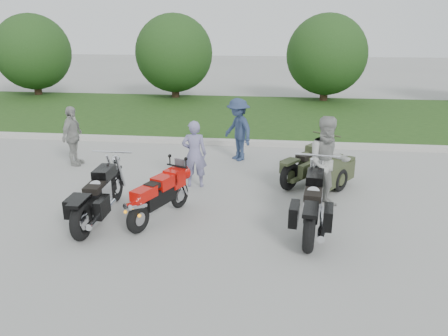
# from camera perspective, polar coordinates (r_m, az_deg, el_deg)

# --- Properties ---
(ground) EXTENTS (80.00, 80.00, 0.00)m
(ground) POSITION_cam_1_polar(r_m,az_deg,el_deg) (8.22, -6.65, -8.31)
(ground) COLOR #A1A19C
(ground) RESTS_ON ground
(curb) EXTENTS (60.00, 0.30, 0.15)m
(curb) POSITION_cam_1_polar(r_m,az_deg,el_deg) (13.72, -0.98, 3.44)
(curb) COLOR #B7B4AC
(curb) RESTS_ON ground
(grass_strip) EXTENTS (60.00, 8.00, 0.14)m
(grass_strip) POSITION_cam_1_polar(r_m,az_deg,el_deg) (17.72, 0.83, 7.00)
(grass_strip) COLOR #355B1F
(grass_strip) RESTS_ON ground
(tree_far_left) EXTENTS (3.60, 3.60, 4.00)m
(tree_far_left) POSITION_cam_1_polar(r_m,az_deg,el_deg) (23.78, -23.69, 13.70)
(tree_far_left) COLOR #3F2B1C
(tree_far_left) RESTS_ON ground
(tree_mid_left) EXTENTS (3.60, 3.60, 4.00)m
(tree_mid_left) POSITION_cam_1_polar(r_m,az_deg,el_deg) (21.20, -6.53, 14.66)
(tree_mid_left) COLOR #3F2B1C
(tree_mid_left) RESTS_ON ground
(tree_mid_right) EXTENTS (3.60, 3.60, 4.00)m
(tree_mid_right) POSITION_cam_1_polar(r_m,az_deg,el_deg) (20.77, 13.27, 14.21)
(tree_mid_right) COLOR #3F2B1C
(tree_mid_right) RESTS_ON ground
(sportbike_red) EXTENTS (0.88, 1.77, 0.89)m
(sportbike_red) POSITION_cam_1_polar(r_m,az_deg,el_deg) (8.52, -8.57, -3.54)
(sportbike_red) COLOR black
(sportbike_red) RESTS_ON ground
(cruiser_left) EXTENTS (0.41, 2.46, 0.95)m
(cruiser_left) POSITION_cam_1_polar(r_m,az_deg,el_deg) (8.76, -16.14, -3.73)
(cruiser_left) COLOR black
(cruiser_left) RESTS_ON ground
(cruiser_right) EXTENTS (0.56, 2.56, 0.99)m
(cruiser_right) POSITION_cam_1_polar(r_m,az_deg,el_deg) (8.19, 11.53, -4.80)
(cruiser_right) COLOR black
(cruiser_right) RESTS_ON ground
(cruiser_sidecar) EXTENTS (1.80, 2.08, 0.86)m
(cruiser_sidecar) POSITION_cam_1_polar(r_m,az_deg,el_deg) (10.43, 12.53, -0.21)
(cruiser_sidecar) COLOR black
(cruiser_sidecar) RESTS_ON ground
(person_stripe) EXTENTS (0.61, 0.43, 1.57)m
(person_stripe) POSITION_cam_1_polar(r_m,az_deg,el_deg) (10.08, -3.89, 1.83)
(person_stripe) COLOR gray
(person_stripe) RESTS_ON ground
(person_grey) EXTENTS (1.06, 0.90, 1.91)m
(person_grey) POSITION_cam_1_polar(r_m,az_deg,el_deg) (9.17, 13.36, 0.70)
(person_grey) COLOR #9A9B96
(person_grey) RESTS_ON ground
(person_denim) EXTENTS (1.20, 1.27, 1.72)m
(person_denim) POSITION_cam_1_polar(r_m,az_deg,el_deg) (12.00, 1.85, 5.04)
(person_denim) COLOR navy
(person_denim) RESTS_ON ground
(person_back) EXTENTS (0.42, 0.95, 1.59)m
(person_back) POSITION_cam_1_polar(r_m,az_deg,el_deg) (12.24, -19.18, 3.94)
(person_back) COLOR #9A9A94
(person_back) RESTS_ON ground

